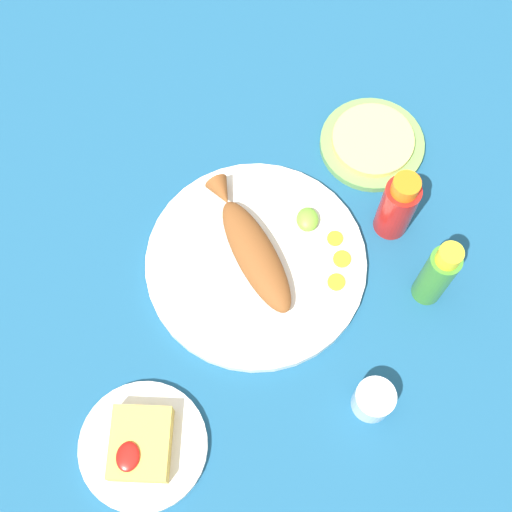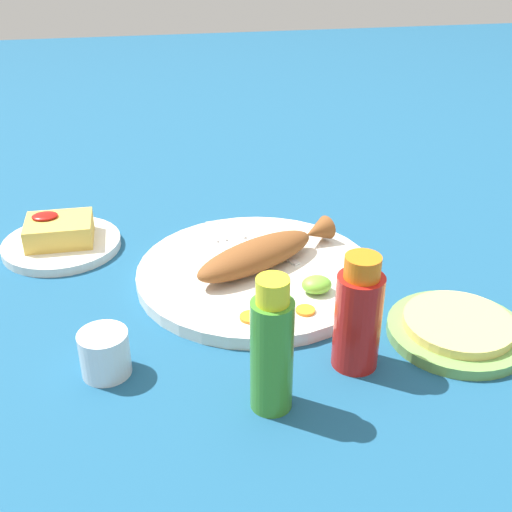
# 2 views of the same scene
# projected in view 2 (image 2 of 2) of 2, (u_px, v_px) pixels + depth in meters

# --- Properties ---
(ground_plane) EXTENTS (4.00, 4.00, 0.00)m
(ground_plane) POSITION_uv_depth(u_px,v_px,m) (256.00, 279.00, 0.94)
(ground_plane) COLOR navy
(main_plate) EXTENTS (0.34, 0.34, 0.02)m
(main_plate) POSITION_uv_depth(u_px,v_px,m) (256.00, 273.00, 0.93)
(main_plate) COLOR silver
(main_plate) RESTS_ON ground_plane
(fried_fish) EXTENTS (0.24, 0.16, 0.04)m
(fried_fish) POSITION_uv_depth(u_px,v_px,m) (263.00, 253.00, 0.92)
(fried_fish) COLOR brown
(fried_fish) RESTS_ON main_plate
(fork_near) EXTENTS (0.04, 0.19, 0.00)m
(fork_near) POSITION_uv_depth(u_px,v_px,m) (224.00, 243.00, 0.99)
(fork_near) COLOR silver
(fork_near) RESTS_ON main_plate
(fork_far) EXTENTS (0.10, 0.17, 0.00)m
(fork_far) POSITION_uv_depth(u_px,v_px,m) (252.00, 239.00, 1.00)
(fork_far) COLOR silver
(fork_far) RESTS_ON main_plate
(carrot_slice_near) EXTENTS (0.03, 0.03, 0.00)m
(carrot_slice_near) POSITION_uv_depth(u_px,v_px,m) (281.00, 318.00, 0.81)
(carrot_slice_near) COLOR orange
(carrot_slice_near) RESTS_ON main_plate
(carrot_slice_mid) EXTENTS (0.03, 0.03, 0.00)m
(carrot_slice_mid) POSITION_uv_depth(u_px,v_px,m) (250.00, 317.00, 0.81)
(carrot_slice_mid) COLOR orange
(carrot_slice_mid) RESTS_ON main_plate
(carrot_slice_far) EXTENTS (0.03, 0.03, 0.00)m
(carrot_slice_far) POSITION_uv_depth(u_px,v_px,m) (305.00, 310.00, 0.83)
(carrot_slice_far) COLOR orange
(carrot_slice_far) RESTS_ON main_plate
(lime_wedge_main) EXTENTS (0.04, 0.04, 0.02)m
(lime_wedge_main) POSITION_uv_depth(u_px,v_px,m) (317.00, 285.00, 0.86)
(lime_wedge_main) COLOR #6BB233
(lime_wedge_main) RESTS_ON main_plate
(hot_sauce_bottle_red) EXTENTS (0.05, 0.05, 0.14)m
(hot_sauce_bottle_red) POSITION_uv_depth(u_px,v_px,m) (358.00, 316.00, 0.73)
(hot_sauce_bottle_red) COLOR #B21914
(hot_sauce_bottle_red) RESTS_ON ground_plane
(hot_sauce_bottle_green) EXTENTS (0.05, 0.05, 0.16)m
(hot_sauce_bottle_green) POSITION_uv_depth(u_px,v_px,m) (272.00, 349.00, 0.67)
(hot_sauce_bottle_green) COLOR #3D8428
(hot_sauce_bottle_green) RESTS_ON ground_plane
(salt_cup) EXTENTS (0.06, 0.06, 0.05)m
(salt_cup) POSITION_uv_depth(u_px,v_px,m) (105.00, 356.00, 0.74)
(salt_cup) COLOR silver
(salt_cup) RESTS_ON ground_plane
(side_plate_fries) EXTENTS (0.18, 0.18, 0.01)m
(side_plate_fries) POSITION_uv_depth(u_px,v_px,m) (62.00, 245.00, 1.01)
(side_plate_fries) COLOR silver
(side_plate_fries) RESTS_ON ground_plane
(fries_pile) EXTENTS (0.10, 0.08, 0.04)m
(fries_pile) POSITION_uv_depth(u_px,v_px,m) (59.00, 230.00, 1.00)
(fries_pile) COLOR gold
(fries_pile) RESTS_ON side_plate_fries
(tortilla_plate) EXTENTS (0.17, 0.17, 0.01)m
(tortilla_plate) POSITION_uv_depth(u_px,v_px,m) (457.00, 332.00, 0.81)
(tortilla_plate) COLOR #6B9E4C
(tortilla_plate) RESTS_ON ground_plane
(tortilla_stack) EXTENTS (0.14, 0.14, 0.01)m
(tortilla_stack) POSITION_uv_depth(u_px,v_px,m) (458.00, 323.00, 0.80)
(tortilla_stack) COLOR #E0C666
(tortilla_stack) RESTS_ON tortilla_plate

